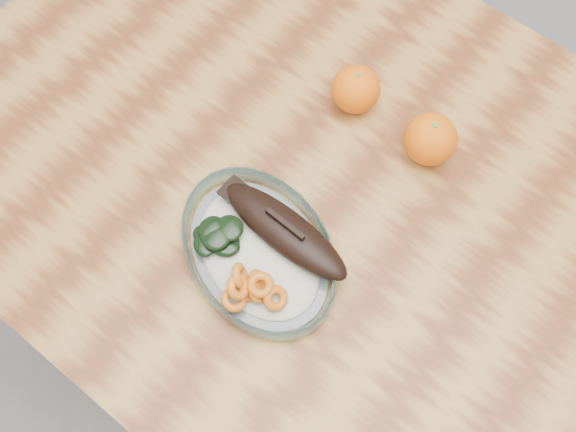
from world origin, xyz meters
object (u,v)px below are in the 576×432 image
Objects in this scene: orange_left at (356,89)px; orange_right at (430,139)px; plated_meal at (259,250)px; dining_table at (339,226)px.

orange_right is at bearing -1.75° from orange_left.
orange_right is at bearing 92.33° from plated_meal.
dining_table is at bearing 96.19° from plated_meal.
orange_left is (-0.08, 0.13, 0.13)m from dining_table.
plated_meal reaches higher than dining_table.
dining_table is 2.12× the size of plated_meal.
orange_left is at bearing 119.30° from plated_meal.
orange_right reaches higher than dining_table.
orange_right is (0.08, 0.26, 0.02)m from plated_meal.
orange_right is at bearing 68.32° from dining_table.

